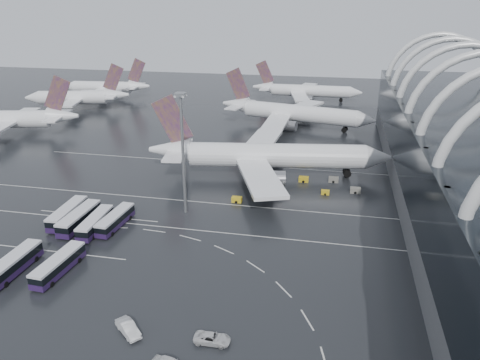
% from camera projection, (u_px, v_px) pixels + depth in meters
% --- Properties ---
extents(ground, '(420.00, 420.00, 0.00)m').
position_uv_depth(ground, '(203.00, 226.00, 98.49)').
color(ground, black).
rests_on(ground, ground).
extents(lane_marking_near, '(120.00, 0.25, 0.01)m').
position_uv_depth(lane_marking_near, '(200.00, 230.00, 96.67)').
color(lane_marking_near, silver).
rests_on(lane_marking_near, ground).
extents(lane_marking_mid, '(120.00, 0.25, 0.01)m').
position_uv_depth(lane_marking_mid, '(217.00, 203.00, 109.44)').
color(lane_marking_mid, silver).
rests_on(lane_marking_mid, ground).
extents(lane_marking_far, '(120.00, 0.25, 0.01)m').
position_uv_depth(lane_marking_far, '(241.00, 165.00, 134.98)').
color(lane_marking_far, silver).
rests_on(lane_marking_far, ground).
extents(bus_bay_line_south, '(28.00, 0.25, 0.01)m').
position_uv_depth(bus_bay_line_south, '(57.00, 252.00, 88.53)').
color(bus_bay_line_south, silver).
rests_on(bus_bay_line_south, ground).
extents(bus_bay_line_north, '(28.00, 0.25, 0.01)m').
position_uv_depth(bus_bay_line_north, '(98.00, 216.00, 103.13)').
color(bus_bay_line_north, silver).
rests_on(bus_bay_line_north, ground).
extents(airliner_main, '(64.62, 56.08, 21.90)m').
position_uv_depth(airliner_main, '(265.00, 156.00, 125.00)').
color(airliner_main, white).
rests_on(airliner_main, ground).
extents(airliner_gate_b, '(58.74, 52.00, 20.55)m').
position_uv_depth(airliner_gate_b, '(292.00, 113.00, 173.54)').
color(airliner_gate_b, white).
rests_on(airliner_gate_b, ground).
extents(airliner_gate_c, '(50.78, 47.05, 18.16)m').
position_uv_depth(airliner_gate_c, '(304.00, 91.00, 218.49)').
color(airliner_gate_c, white).
rests_on(airliner_gate_c, ground).
extents(jet_remote_west, '(47.13, 38.20, 20.61)m').
position_uv_depth(jet_remote_west, '(14.00, 119.00, 163.97)').
color(jet_remote_west, white).
rests_on(jet_remote_west, ground).
extents(jet_remote_mid, '(44.36, 35.97, 19.43)m').
position_uv_depth(jet_remote_mid, '(79.00, 97.00, 201.90)').
color(jet_remote_mid, white).
rests_on(jet_remote_mid, ground).
extents(jet_remote_far, '(43.58, 35.14, 18.97)m').
position_uv_depth(jet_remote_far, '(108.00, 87.00, 225.36)').
color(jet_remote_far, white).
rests_on(jet_remote_far, ground).
extents(bus_row_near_a, '(3.63, 13.31, 3.25)m').
position_uv_depth(bus_row_near_a, '(68.00, 214.00, 100.12)').
color(bus_row_near_a, '#221440').
rests_on(bus_row_near_a, ground).
extents(bus_row_near_b, '(3.27, 13.40, 3.30)m').
position_uv_depth(bus_row_near_b, '(79.00, 218.00, 97.95)').
color(bus_row_near_b, '#221440').
rests_on(bus_row_near_b, ground).
extents(bus_row_near_c, '(3.44, 12.56, 3.06)m').
position_uv_depth(bus_row_near_c, '(95.00, 223.00, 96.26)').
color(bus_row_near_c, '#221440').
rests_on(bus_row_near_c, ground).
extents(bus_row_near_d, '(3.39, 12.38, 3.02)m').
position_uv_depth(bus_row_near_d, '(115.00, 220.00, 97.60)').
color(bus_row_near_d, '#221440').
rests_on(bus_row_near_d, ground).
extents(bus_row_far_a, '(3.14, 13.00, 3.20)m').
position_uv_depth(bus_row_far_a, '(13.00, 264.00, 81.10)').
color(bus_row_far_a, '#221440').
rests_on(bus_row_far_a, ground).
extents(bus_row_far_c, '(3.54, 12.61, 3.07)m').
position_uv_depth(bus_row_far_c, '(58.00, 265.00, 81.03)').
color(bus_row_far_c, '#221440').
rests_on(bus_row_far_c, ground).
extents(van_curve_a, '(5.18, 2.46, 1.43)m').
position_uv_depth(van_curve_a, '(212.00, 338.00, 64.87)').
color(van_curve_a, silver).
rests_on(van_curve_a, ground).
extents(van_curve_c, '(5.17, 4.77, 1.72)m').
position_uv_depth(van_curve_c, '(128.00, 328.00, 66.67)').
color(van_curve_c, silver).
rests_on(van_curve_c, ground).
extents(floodlight_mast, '(2.06, 2.06, 26.85)m').
position_uv_depth(floodlight_mast, '(182.00, 140.00, 99.04)').
color(floodlight_mast, gray).
rests_on(floodlight_mast, ground).
extents(gse_cart_belly_a, '(1.99, 1.17, 1.08)m').
position_uv_depth(gse_cart_belly_a, '(325.00, 192.00, 114.37)').
color(gse_cart_belly_a, gold).
rests_on(gse_cart_belly_a, ground).
extents(gse_cart_belly_b, '(2.50, 1.48, 1.36)m').
position_uv_depth(gse_cart_belly_b, '(334.00, 180.00, 122.02)').
color(gse_cart_belly_b, slate).
rests_on(gse_cart_belly_b, ground).
extents(gse_cart_belly_c, '(2.35, 1.39, 1.28)m').
position_uv_depth(gse_cart_belly_c, '(237.00, 199.00, 110.01)').
color(gse_cart_belly_c, gold).
rests_on(gse_cart_belly_c, ground).
extents(gse_cart_belly_d, '(2.53, 1.49, 1.38)m').
position_uv_depth(gse_cart_belly_d, '(355.00, 190.00, 115.17)').
color(gse_cart_belly_d, slate).
rests_on(gse_cart_belly_d, ground).
extents(gse_cart_belly_e, '(2.51, 1.48, 1.37)m').
position_uv_depth(gse_cart_belly_e, '(304.00, 179.00, 122.24)').
color(gse_cart_belly_e, gold).
rests_on(gse_cart_belly_e, ground).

